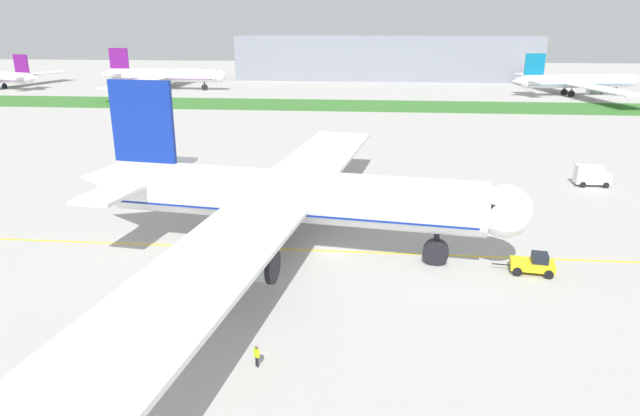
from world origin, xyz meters
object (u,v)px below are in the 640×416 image
Objects in this scene: ground_crew_wingwalker_port at (201,287)px; service_truck_baggage_loader at (591,175)px; pushback_tug at (534,264)px; parked_airliner_far_centre at (162,76)px; parked_airliner_far_right at (575,82)px; ground_crew_marshaller_front at (257,354)px; ground_crew_wingwalker_starboard at (191,321)px; airliner_foreground at (287,197)px.

service_truck_baggage_loader is (48.98, 42.17, 0.67)m from ground_crew_wingwalker_port.
pushback_tug is 0.08× the size of parked_airliner_far_centre.
pushback_tug is 155.16m from parked_airliner_far_right.
service_truck_baggage_loader is 0.07× the size of parked_airliner_far_right.
ground_crew_wingwalker_port is at bearing -68.78° from parked_airliner_far_centre.
ground_crew_marshaller_front is at bearing -67.84° from parked_airliner_far_centre.
ground_crew_wingwalker_port is 5.99m from ground_crew_wingwalker_starboard.
parked_airliner_far_right is at bearing 73.69° from service_truck_baggage_loader.
pushback_tug reaches higher than ground_crew_marshaller_front.
airliner_foreground is 19.53m from ground_crew_wingwalker_starboard.
parked_airliner_far_centre is at bearing 111.22° from ground_crew_wingwalker_port.
airliner_foreground is at bearing 171.98° from pushback_tug.
parked_airliner_far_centre is at bearing 110.79° from ground_crew_wingwalker_starboard.
pushback_tug is 178.18m from parked_airliner_far_centre.
airliner_foreground is 15.60× the size of service_truck_baggage_loader.
parked_airliner_far_right is at bearing -1.80° from parked_airliner_far_centre.
ground_crew_marshaller_front is 0.02× the size of parked_airliner_far_centre.
ground_crew_wingwalker_port is (-6.19, -12.13, -5.17)m from airliner_foreground.
service_truck_baggage_loader is 117.90m from parked_airliner_far_right.
parked_airliner_far_centre is (-62.94, 165.75, 4.02)m from ground_crew_wingwalker_starboard.
pushback_tug is 3.62× the size of ground_crew_wingwalker_port.
service_truck_baggage_loader is 161.80m from parked_airliner_far_centre.
ground_crew_wingwalker_port is at bearing 98.54° from ground_crew_wingwalker_starboard.
parked_airliner_far_right is at bearing 62.07° from airliner_foreground.
ground_crew_wingwalker_port is 0.02× the size of parked_airliner_far_centre.
service_truck_baggage_loader reaches higher than pushback_tug.
airliner_foreground reaches higher than ground_crew_marshaller_front.
airliner_foreground is 26.50m from pushback_tug.
airliner_foreground is 46.42× the size of ground_crew_marshaller_front.
parked_airliner_far_centre is at bearing 133.34° from service_truck_baggage_loader.
parked_airliner_far_centre reaches higher than ground_crew_wingwalker_port.
service_truck_baggage_loader is (41.70, 52.62, 0.66)m from ground_crew_marshaller_front.
parked_airliner_far_right reaches higher than ground_crew_wingwalker_port.
ground_crew_wingwalker_port is 171.50m from parked_airliner_far_centre.
ground_crew_wingwalker_port is 0.33× the size of service_truck_baggage_loader.
ground_crew_wingwalker_starboard is at bearing -106.38° from airliner_foreground.
ground_crew_marshaller_front is 1.10× the size of ground_crew_wingwalker_starboard.
ground_crew_marshaller_front reaches higher than ground_crew_wingwalker_port.
ground_crew_wingwalker_port reaches higher than ground_crew_wingwalker_starboard.
pushback_tug is 34.22m from ground_crew_wingwalker_starboard.
service_truck_baggage_loader is at bearing 63.14° from pushback_tug.
pushback_tug is at bearing 37.55° from ground_crew_marshaller_front.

